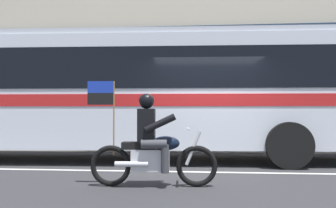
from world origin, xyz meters
TOP-DOWN VIEW (x-y plane):
  - ground_plane at (0.00, 0.00)m, footprint 60.00×60.00m
  - sidewalk_curb at (0.00, 5.10)m, footprint 28.00×3.80m
  - lane_center_stripe at (0.00, -0.60)m, footprint 26.60×0.14m
  - office_building_facade at (0.00, 7.39)m, footprint 28.00×0.89m
  - transit_bus at (-1.90, 1.19)m, footprint 13.40×3.09m
  - motorcycle_with_rider at (-0.99, -2.20)m, footprint 2.19×0.64m
  - fire_hydrant at (0.32, 3.80)m, footprint 0.22×0.30m

SIDE VIEW (x-z plane):
  - ground_plane at x=0.00m, z-range 0.00..0.00m
  - lane_center_stripe at x=0.00m, z-range 0.00..0.01m
  - sidewalk_curb at x=0.00m, z-range 0.00..0.15m
  - fire_hydrant at x=0.32m, z-range 0.14..0.89m
  - motorcycle_with_rider at x=-0.99m, z-range -0.22..1.55m
  - transit_bus at x=-1.90m, z-range 0.27..3.49m
  - office_building_facade at x=0.00m, z-range 0.01..11.90m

